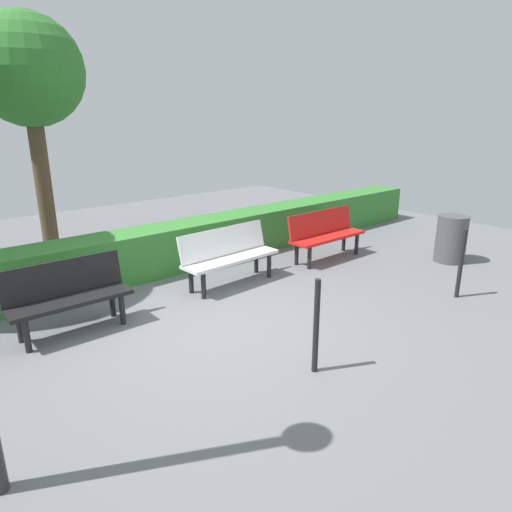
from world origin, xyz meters
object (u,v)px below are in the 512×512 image
at_px(bench_red, 325,232).
at_px(trash_bin, 451,239).
at_px(bench_white, 228,253).
at_px(bench_black, 68,294).
at_px(tree_near, 28,74).

distance_m(bench_red, trash_bin, 2.20).
bearing_deg(bench_white, bench_black, -1.53).
bearing_deg(tree_near, bench_black, 75.68).
height_order(bench_white, tree_near, tree_near).
bearing_deg(bench_red, trash_bin, 134.61).
xyz_separation_m(bench_red, bench_black, (4.51, -0.08, -0.00)).
xyz_separation_m(bench_white, tree_near, (1.56, -3.35, 2.65)).
bearing_deg(trash_bin, tree_near, -44.12).
relative_size(tree_near, trash_bin, 5.02).
relative_size(bench_red, bench_white, 0.98).
height_order(bench_black, tree_near, tree_near).
xyz_separation_m(bench_red, bench_white, (2.09, -0.12, 0.00)).
bearing_deg(bench_black, bench_red, 179.93).
bearing_deg(bench_red, tree_near, -43.81).
relative_size(bench_red, tree_near, 0.39).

